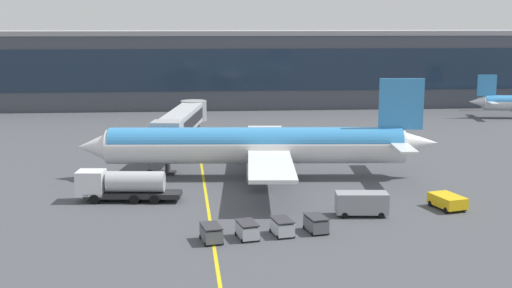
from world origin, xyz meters
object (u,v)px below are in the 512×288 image
at_px(pushback_tug, 447,200).
at_px(baggage_cart_3, 316,224).
at_px(fuel_tanker, 122,185).
at_px(main_airliner, 258,145).
at_px(baggage_cart_1, 247,230).
at_px(baggage_cart_2, 282,227).
at_px(baggage_cart_0, 211,233).
at_px(crew_van, 361,202).

height_order(pushback_tug, baggage_cart_3, baggage_cart_3).
bearing_deg(fuel_tanker, main_airliner, 32.35).
bearing_deg(baggage_cart_1, baggage_cart_2, 11.89).
bearing_deg(pushback_tug, fuel_tanker, 170.37).
relative_size(main_airliner, baggage_cart_0, 14.87).
xyz_separation_m(crew_van, baggage_cart_1, (-11.43, -6.09, -0.53)).
bearing_deg(baggage_cart_0, fuel_tanker, 122.83).
distance_m(fuel_tanker, baggage_cart_2, 19.97).
xyz_separation_m(main_airliner, pushback_tug, (17.81, -15.15, -3.13)).
height_order(baggage_cart_2, baggage_cart_3, same).
relative_size(pushback_tug, baggage_cart_1, 1.47).
relative_size(fuel_tanker, baggage_cart_1, 3.77).
xyz_separation_m(baggage_cart_0, baggage_cart_2, (6.26, 1.32, 0.00)).
relative_size(main_airliner, baggage_cart_2, 14.87).
relative_size(fuel_tanker, baggage_cart_2, 3.77).
bearing_deg(crew_van, pushback_tug, 10.64).
xyz_separation_m(pushback_tug, baggage_cart_0, (-23.83, -8.49, -0.07)).
distance_m(fuel_tanker, pushback_tug, 33.39).
distance_m(main_airliner, crew_van, 19.12).
xyz_separation_m(crew_van, baggage_cart_2, (-8.30, -5.43, -0.53)).
height_order(fuel_tanker, baggage_cart_0, fuel_tanker).
height_order(main_airliner, baggage_cart_1, main_airliner).
height_order(fuel_tanker, baggage_cart_3, fuel_tanker).
distance_m(fuel_tanker, baggage_cart_0, 16.77).
distance_m(main_airliner, fuel_tanker, 18.02).
bearing_deg(crew_van, baggage_cart_2, -146.82).
xyz_separation_m(pushback_tug, baggage_cart_2, (-17.56, -7.17, -0.07)).
height_order(pushback_tug, crew_van, crew_van).
height_order(crew_van, baggage_cart_1, crew_van).
relative_size(pushback_tug, crew_van, 0.83).
bearing_deg(baggage_cart_1, baggage_cart_3, 11.89).
bearing_deg(main_airliner, baggage_cart_2, -89.38).
bearing_deg(main_airliner, pushback_tug, -40.39).
bearing_deg(baggage_cart_3, crew_van, 42.68).
relative_size(main_airliner, baggage_cart_3, 14.87).
bearing_deg(pushback_tug, baggage_cart_1, -159.28).
bearing_deg(baggage_cart_3, main_airliner, 98.85).
bearing_deg(baggage_cart_2, main_airliner, 90.62).
bearing_deg(fuel_tanker, baggage_cart_0, -57.17).
distance_m(baggage_cart_0, baggage_cart_1, 3.20).
relative_size(fuel_tanker, crew_van, 2.13).
bearing_deg(baggage_cart_2, fuel_tanker, 140.27).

